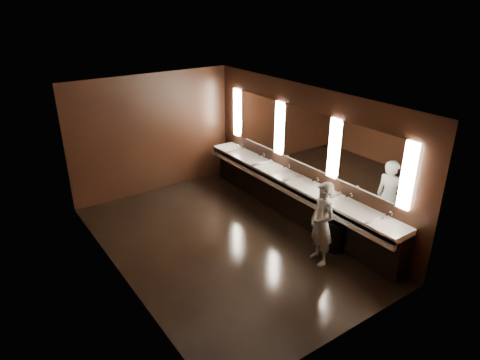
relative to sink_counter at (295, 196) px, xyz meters
name	(u,v)px	position (x,y,z in m)	size (l,w,h in m)	color
floor	(224,242)	(-1.79, 0.00, -0.50)	(6.00, 6.00, 0.00)	black
ceiling	(221,99)	(-1.79, 0.00, 2.30)	(4.00, 6.00, 0.02)	#2D2D2B
wall_back	(153,134)	(-1.79, 3.00, 0.90)	(4.00, 0.02, 2.80)	black
wall_front	(350,251)	(-1.79, -3.00, 0.90)	(4.00, 0.02, 2.80)	black
wall_left	(115,204)	(-3.79, 0.00, 0.90)	(0.02, 6.00, 2.80)	black
wall_right	(305,154)	(0.21, 0.00, 0.90)	(0.02, 6.00, 2.80)	black
sink_counter	(295,196)	(0.00, 0.00, 0.00)	(0.55, 5.40, 1.01)	black
mirror_band	(305,138)	(0.19, 0.00, 1.25)	(0.06, 5.03, 1.15)	#FFECD0
person	(322,224)	(-0.74, -1.51, 0.27)	(0.56, 0.37, 1.53)	#96BBE0
trash_bin	(335,235)	(-0.22, -1.39, -0.19)	(0.39, 0.39, 0.60)	black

